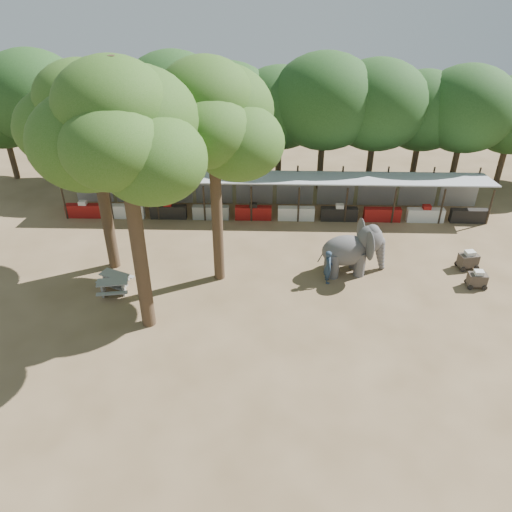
{
  "coord_description": "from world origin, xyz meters",
  "views": [
    {
      "loc": [
        -0.39,
        -16.39,
        15.18
      ],
      "look_at": [
        -1.0,
        5.0,
        2.0
      ],
      "focal_mm": 35.0,
      "sensor_mm": 36.0,
      "label": 1
    }
  ],
  "objects_px": {
    "handler": "(328,267)",
    "cart_front": "(477,279)",
    "picnic_table_near": "(113,286)",
    "yard_tree_back": "(210,120)",
    "yard_tree_left": "(88,120)",
    "cart_back": "(468,260)",
    "yard_tree_center": "(120,132)",
    "picnic_table_far": "(115,278)",
    "elephant": "(354,249)"
  },
  "relations": [
    {
      "from": "cart_back",
      "to": "picnic_table_far",
      "type": "bearing_deg",
      "value": 175.24
    },
    {
      "from": "yard_tree_left",
      "to": "picnic_table_far",
      "type": "xyz_separation_m",
      "value": [
        0.73,
        -2.18,
        -7.71
      ]
    },
    {
      "from": "picnic_table_near",
      "to": "picnic_table_far",
      "type": "bearing_deg",
      "value": 88.08
    },
    {
      "from": "elephant",
      "to": "cart_front",
      "type": "relative_size",
      "value": 3.62
    },
    {
      "from": "yard_tree_left",
      "to": "cart_back",
      "type": "xyz_separation_m",
      "value": [
        19.83,
        0.13,
        -7.66
      ]
    },
    {
      "from": "yard_tree_left",
      "to": "yard_tree_center",
      "type": "relative_size",
      "value": 0.92
    },
    {
      "from": "yard_tree_back",
      "to": "yard_tree_center",
      "type": "bearing_deg",
      "value": -126.86
    },
    {
      "from": "yard_tree_center",
      "to": "yard_tree_left",
      "type": "bearing_deg",
      "value": 120.96
    },
    {
      "from": "elephant",
      "to": "yard_tree_back",
      "type": "bearing_deg",
      "value": 176.1
    },
    {
      "from": "yard_tree_center",
      "to": "picnic_table_far",
      "type": "distance_m",
      "value": 9.44
    },
    {
      "from": "picnic_table_near",
      "to": "cart_back",
      "type": "relative_size",
      "value": 1.42
    },
    {
      "from": "yard_tree_center",
      "to": "cart_back",
      "type": "distance_m",
      "value": 19.62
    },
    {
      "from": "picnic_table_near",
      "to": "picnic_table_far",
      "type": "relative_size",
      "value": 0.92
    },
    {
      "from": "yard_tree_left",
      "to": "yard_tree_back",
      "type": "height_order",
      "value": "yard_tree_back"
    },
    {
      "from": "handler",
      "to": "cart_back",
      "type": "xyz_separation_m",
      "value": [
        7.91,
        1.57,
        -0.41
      ]
    },
    {
      "from": "picnic_table_near",
      "to": "cart_front",
      "type": "xyz_separation_m",
      "value": [
        18.88,
        1.18,
        -0.01
      ]
    },
    {
      "from": "yard_tree_left",
      "to": "elephant",
      "type": "distance_m",
      "value": 14.99
    },
    {
      "from": "yard_tree_left",
      "to": "cart_front",
      "type": "distance_m",
      "value": 21.23
    },
    {
      "from": "elephant",
      "to": "yard_tree_center",
      "type": "bearing_deg",
      "value": -164.66
    },
    {
      "from": "handler",
      "to": "cart_front",
      "type": "xyz_separation_m",
      "value": [
        7.78,
        -0.26,
        -0.45
      ]
    },
    {
      "from": "yard_tree_center",
      "to": "handler",
      "type": "xyz_separation_m",
      "value": [
        8.92,
        3.56,
        -8.26
      ]
    },
    {
      "from": "yard_tree_left",
      "to": "picnic_table_near",
      "type": "distance_m",
      "value": 8.26
    },
    {
      "from": "elephant",
      "to": "yard_tree_left",
      "type": "bearing_deg",
      "value": 169.67
    },
    {
      "from": "yard_tree_left",
      "to": "handler",
      "type": "distance_m",
      "value": 14.03
    },
    {
      "from": "yard_tree_center",
      "to": "cart_front",
      "type": "xyz_separation_m",
      "value": [
        16.7,
        3.3,
        -8.72
      ]
    },
    {
      "from": "cart_back",
      "to": "yard_tree_center",
      "type": "bearing_deg",
      "value": -174.7
    },
    {
      "from": "picnic_table_near",
      "to": "yard_tree_back",
      "type": "bearing_deg",
      "value": 10.63
    },
    {
      "from": "yard_tree_back",
      "to": "picnic_table_far",
      "type": "relative_size",
      "value": 5.92
    },
    {
      "from": "picnic_table_far",
      "to": "cart_back",
      "type": "relative_size",
      "value": 1.55
    },
    {
      "from": "yard_tree_center",
      "to": "yard_tree_back",
      "type": "distance_m",
      "value": 5.04
    },
    {
      "from": "picnic_table_far",
      "to": "cart_back",
      "type": "bearing_deg",
      "value": 30.26
    },
    {
      "from": "cart_front",
      "to": "cart_back",
      "type": "height_order",
      "value": "cart_back"
    },
    {
      "from": "picnic_table_near",
      "to": "handler",
      "type": "bearing_deg",
      "value": -1.93
    },
    {
      "from": "cart_back",
      "to": "cart_front",
      "type": "bearing_deg",
      "value": -105.59
    },
    {
      "from": "yard_tree_back",
      "to": "handler",
      "type": "relative_size",
      "value": 6.0
    },
    {
      "from": "picnic_table_near",
      "to": "yard_tree_center",
      "type": "bearing_deg",
      "value": -53.58
    },
    {
      "from": "yard_tree_back",
      "to": "handler",
      "type": "bearing_deg",
      "value": -4.24
    },
    {
      "from": "yard_tree_back",
      "to": "handler",
      "type": "distance_m",
      "value": 9.64
    },
    {
      "from": "yard_tree_back",
      "to": "cart_front",
      "type": "relative_size",
      "value": 10.91
    },
    {
      "from": "yard_tree_back",
      "to": "picnic_table_near",
      "type": "bearing_deg",
      "value": -160.04
    },
    {
      "from": "yard_tree_left",
      "to": "picnic_table_near",
      "type": "bearing_deg",
      "value": -74.04
    },
    {
      "from": "yard_tree_center",
      "to": "elephant",
      "type": "height_order",
      "value": "yard_tree_center"
    },
    {
      "from": "cart_front",
      "to": "yard_tree_left",
      "type": "bearing_deg",
      "value": 176.87
    },
    {
      "from": "yard_tree_left",
      "to": "picnic_table_near",
      "type": "height_order",
      "value": "yard_tree_left"
    },
    {
      "from": "handler",
      "to": "picnic_table_far",
      "type": "distance_m",
      "value": 11.22
    },
    {
      "from": "picnic_table_near",
      "to": "cart_back",
      "type": "bearing_deg",
      "value": -0.33
    },
    {
      "from": "yard_tree_back",
      "to": "cart_back",
      "type": "bearing_deg",
      "value": 4.67
    },
    {
      "from": "cart_front",
      "to": "yard_tree_back",
      "type": "bearing_deg",
      "value": 178.88
    },
    {
      "from": "yard_tree_center",
      "to": "handler",
      "type": "relative_size",
      "value": 6.36
    },
    {
      "from": "elephant",
      "to": "picnic_table_near",
      "type": "relative_size",
      "value": 2.14
    }
  ]
}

